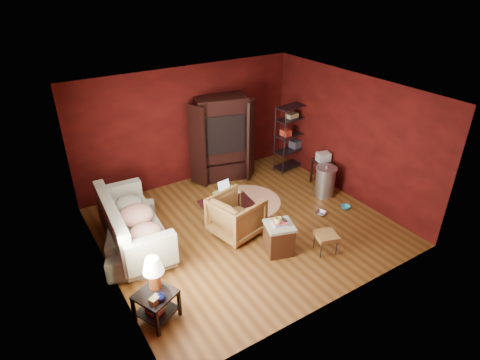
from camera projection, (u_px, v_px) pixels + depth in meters
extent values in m
cube|color=brown|center=(245.00, 227.00, 8.28)|extent=(5.50, 5.00, 0.02)
cube|color=white|center=(246.00, 93.00, 6.93)|extent=(5.50, 5.00, 0.02)
cube|color=#430B09|center=(188.00, 126.00, 9.47)|extent=(5.50, 0.02, 2.80)
cube|color=#430B09|center=(341.00, 232.00, 5.74)|extent=(5.50, 0.02, 2.80)
cube|color=#430B09|center=(99.00, 208.00, 6.31)|extent=(0.02, 5.00, 2.80)
cube|color=#430B09|center=(350.00, 136.00, 8.90)|extent=(0.02, 5.00, 2.80)
cube|color=white|center=(119.00, 228.00, 5.49)|extent=(0.02, 1.20, 1.40)
imported|color=gray|center=(132.00, 229.00, 7.52)|extent=(1.32, 2.13, 0.80)
imported|color=black|center=(236.00, 214.00, 7.86)|extent=(1.00, 1.05, 0.91)
imported|color=#ACAEB3|center=(321.00, 210.00, 8.62)|extent=(0.24, 0.13, 0.24)
imported|color=#289ABD|center=(346.00, 204.00, 8.84)|extent=(0.22, 0.13, 0.21)
imported|color=#0C113E|center=(160.00, 296.00, 5.75)|extent=(0.17, 0.17, 0.15)
imported|color=#DBCE6B|center=(278.00, 220.00, 7.16)|extent=(0.16, 0.14, 0.13)
cube|color=black|center=(155.00, 295.00, 5.91)|extent=(0.70, 0.70, 0.04)
cube|color=black|center=(157.00, 311.00, 6.07)|extent=(0.66, 0.66, 0.03)
cube|color=black|center=(157.00, 324.00, 5.73)|extent=(0.06, 0.06, 0.49)
cube|color=black|center=(179.00, 303.00, 6.08)|extent=(0.06, 0.06, 0.49)
cube|color=black|center=(134.00, 310.00, 5.96)|extent=(0.06, 0.06, 0.49)
cube|color=black|center=(156.00, 290.00, 6.31)|extent=(0.06, 0.06, 0.49)
cylinder|color=#C35E23|center=(155.00, 279.00, 5.95)|extent=(0.23, 0.23, 0.30)
cone|color=#F2E5C6|center=(153.00, 265.00, 5.82)|extent=(0.42, 0.42, 0.25)
cube|color=olive|center=(155.00, 300.00, 5.71)|extent=(0.19, 0.16, 0.11)
cube|color=red|center=(155.00, 311.00, 6.01)|extent=(0.28, 0.31, 0.03)
cube|color=#2F78BF|center=(155.00, 309.00, 6.01)|extent=(0.28, 0.31, 0.03)
cube|color=gold|center=(155.00, 307.00, 6.00)|extent=(0.28, 0.31, 0.03)
cube|color=gray|center=(136.00, 232.00, 7.57)|extent=(1.01, 2.13, 0.44)
cube|color=gray|center=(113.00, 225.00, 7.27)|extent=(0.34, 2.09, 0.87)
cube|color=gray|center=(151.00, 253.00, 6.65)|extent=(0.89, 0.26, 0.60)
cube|color=gray|center=(120.00, 197.00, 8.26)|extent=(0.89, 0.26, 0.60)
ellipsoid|color=#B42D19|center=(146.00, 233.00, 6.96)|extent=(0.61, 0.61, 0.31)
ellipsoid|color=#B42D19|center=(136.00, 215.00, 7.42)|extent=(0.68, 0.68, 0.35)
ellipsoid|color=gray|center=(129.00, 204.00, 7.86)|extent=(0.56, 0.56, 0.28)
cube|color=#482510|center=(279.00, 239.00, 7.43)|extent=(0.59, 0.59, 0.56)
cube|color=gray|center=(280.00, 226.00, 7.28)|extent=(0.63, 0.63, 0.05)
cube|color=#EEE0C4|center=(280.00, 224.00, 7.26)|extent=(0.32, 0.28, 0.02)
cube|color=#548AC4|center=(280.00, 223.00, 7.25)|extent=(0.29, 0.25, 0.02)
cube|color=#E05554|center=(280.00, 222.00, 7.24)|extent=(0.30, 0.27, 0.02)
cube|color=black|center=(284.00, 219.00, 7.28)|extent=(0.06, 0.17, 0.02)
cube|color=black|center=(326.00, 236.00, 7.40)|extent=(0.49, 0.49, 0.08)
cube|color=#2F2830|center=(326.00, 238.00, 7.42)|extent=(0.44, 0.44, 0.02)
cylinder|color=#2F2830|center=(321.00, 251.00, 7.33)|extent=(0.02, 0.02, 0.32)
cylinder|color=#2F2830|center=(336.00, 248.00, 7.39)|extent=(0.02, 0.02, 0.32)
cylinder|color=#2F2830|center=(314.00, 241.00, 7.59)|extent=(0.02, 0.02, 0.32)
cylinder|color=#2F2830|center=(329.00, 238.00, 7.66)|extent=(0.02, 0.02, 0.32)
cylinder|color=white|center=(246.00, 202.00, 9.12)|extent=(1.78, 1.78, 0.01)
cube|color=#4C1416|center=(226.00, 203.00, 9.05)|extent=(1.23, 0.88, 0.01)
cube|color=#959144|center=(227.00, 192.00, 8.62)|extent=(0.58, 0.44, 0.03)
cylinder|color=#959144|center=(223.00, 208.00, 8.49)|extent=(0.04, 0.04, 0.45)
cylinder|color=#959144|center=(240.00, 200.00, 8.75)|extent=(0.04, 0.04, 0.45)
cylinder|color=#959144|center=(215.00, 202.00, 8.70)|extent=(0.04, 0.04, 0.45)
cylinder|color=#959144|center=(232.00, 195.00, 8.96)|extent=(0.04, 0.04, 0.45)
cube|color=silver|center=(227.00, 191.00, 8.63)|extent=(0.31, 0.23, 0.01)
cube|color=silver|center=(224.00, 185.00, 8.65)|extent=(0.29, 0.09, 0.19)
cube|color=silver|center=(226.00, 195.00, 8.49)|extent=(0.27, 0.32, 0.00)
cube|color=silver|center=(234.00, 191.00, 8.63)|extent=(0.20, 0.28, 0.00)
cube|color=black|center=(221.00, 138.00, 9.72)|extent=(1.33, 0.95, 2.08)
cube|color=black|center=(222.00, 132.00, 9.53)|extent=(1.08, 0.73, 0.93)
cube|color=black|center=(197.00, 147.00, 9.30)|extent=(0.22, 0.48, 1.97)
cube|color=black|center=(251.00, 140.00, 9.64)|extent=(0.41, 0.36, 1.97)
cube|color=#2D2F32|center=(222.00, 135.00, 9.63)|extent=(0.80, 0.71, 0.57)
cube|color=black|center=(225.00, 139.00, 9.39)|extent=(0.53, 0.15, 0.44)
cube|color=black|center=(222.00, 160.00, 9.94)|extent=(1.09, 0.79, 0.05)
cylinder|color=#2F2830|center=(284.00, 144.00, 9.88)|extent=(0.03, 0.03, 1.71)
cylinder|color=#2F2830|center=(306.00, 136.00, 10.34)|extent=(0.03, 0.03, 1.71)
cylinder|color=#2F2830|center=(275.00, 140.00, 10.12)|extent=(0.03, 0.03, 1.71)
cylinder|color=#2F2830|center=(296.00, 132.00, 10.57)|extent=(0.03, 0.03, 1.71)
cube|color=#2F2830|center=(289.00, 165.00, 10.59)|extent=(0.88, 0.47, 0.02)
cube|color=#2F2830|center=(290.00, 150.00, 10.38)|extent=(0.88, 0.47, 0.02)
cube|color=#2F2830|center=(291.00, 134.00, 10.18)|extent=(0.88, 0.47, 0.02)
cube|color=#2F2830|center=(292.00, 118.00, 9.98)|extent=(0.88, 0.47, 0.02)
cube|color=#2F2830|center=(293.00, 106.00, 9.83)|extent=(0.88, 0.47, 0.02)
cube|color=#A62B1B|center=(286.00, 133.00, 10.03)|extent=(0.22, 0.26, 0.15)
cube|color=#383745|center=(295.00, 144.00, 10.44)|extent=(0.27, 0.27, 0.19)
cube|color=#8A7553|center=(292.00, 116.00, 9.94)|extent=(0.31, 0.23, 0.11)
cube|color=black|center=(323.00, 162.00, 9.56)|extent=(0.52, 0.52, 0.04)
cube|color=black|center=(318.00, 177.00, 9.51)|extent=(0.05, 0.05, 0.61)
cube|color=black|center=(332.00, 175.00, 9.61)|extent=(0.05, 0.05, 0.61)
cube|color=black|center=(312.00, 171.00, 9.81)|extent=(0.05, 0.05, 0.61)
cube|color=black|center=(325.00, 169.00, 9.91)|extent=(0.05, 0.05, 0.61)
cube|color=silver|center=(323.00, 157.00, 9.50)|extent=(0.35, 0.30, 0.21)
cylinder|color=#ADAEB6|center=(325.00, 182.00, 9.24)|extent=(0.58, 0.58, 0.67)
cylinder|color=#ADAEB6|center=(327.00, 169.00, 9.07)|extent=(0.63, 0.63, 0.04)
sphere|color=#ADAEB6|center=(327.00, 167.00, 9.05)|extent=(0.09, 0.09, 0.07)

